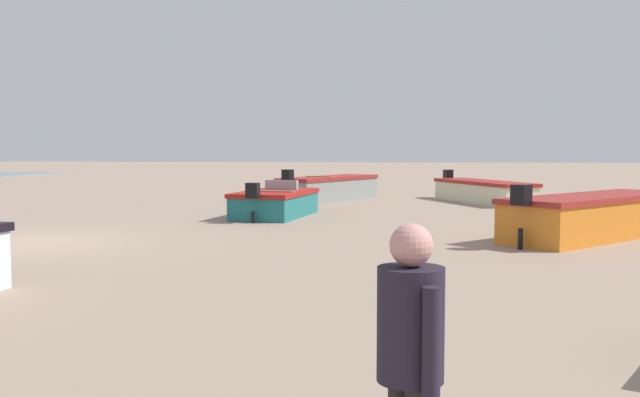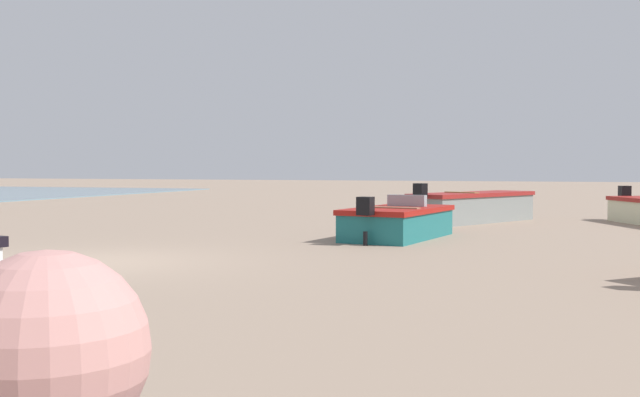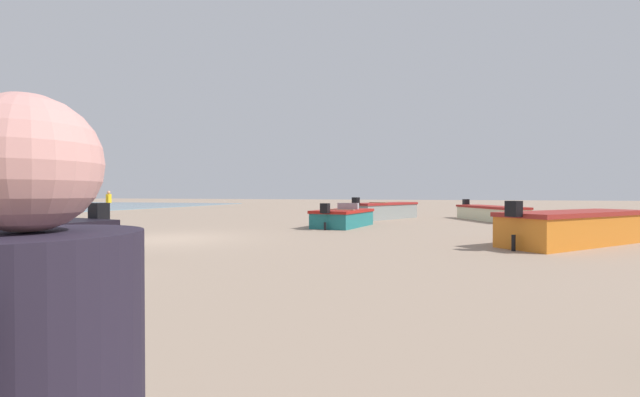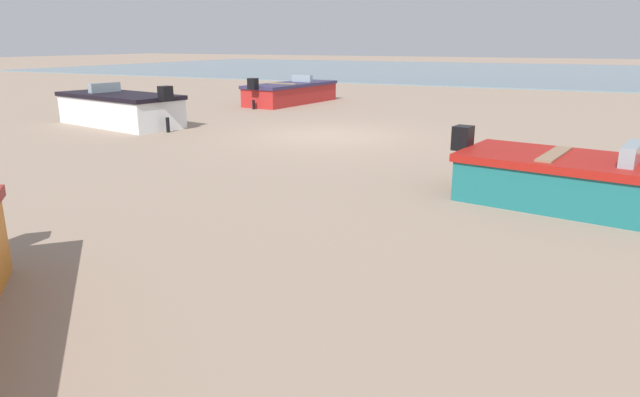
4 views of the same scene
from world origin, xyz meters
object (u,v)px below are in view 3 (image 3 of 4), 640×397
at_px(boat_teal_6, 343,218).
at_px(beach_walker_foreground, 109,201).
at_px(boat_orange_0, 575,228).
at_px(boat_grey_4, 384,211).
at_px(boat_cream_1, 490,213).

distance_m(boat_teal_6, beach_walker_foreground, 17.53).
distance_m(boat_orange_0, beach_walker_foreground, 26.16).
distance_m(boat_grey_4, boat_teal_6, 5.95).
distance_m(boat_orange_0, boat_grey_4, 12.04).
xyz_separation_m(boat_orange_0, boat_cream_1, (-10.10, -1.15, -0.08)).
height_order(boat_cream_1, boat_teal_6, boat_cream_1).
height_order(boat_cream_1, boat_grey_4, boat_grey_4).
distance_m(boat_cream_1, beach_walker_foreground, 23.58).
distance_m(boat_orange_0, boat_teal_6, 8.79).
relative_size(boat_cream_1, beach_walker_foreground, 3.27).
bearing_deg(boat_orange_0, boat_cream_1, 140.70).
xyz_separation_m(boat_orange_0, boat_grey_4, (-9.99, -6.72, -0.01)).
bearing_deg(boat_teal_6, boat_grey_4, 88.91).
bearing_deg(boat_grey_4, beach_walker_foreground, -148.20).
xyz_separation_m(boat_cream_1, beach_walker_foreground, (1.42, -23.53, 0.55)).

